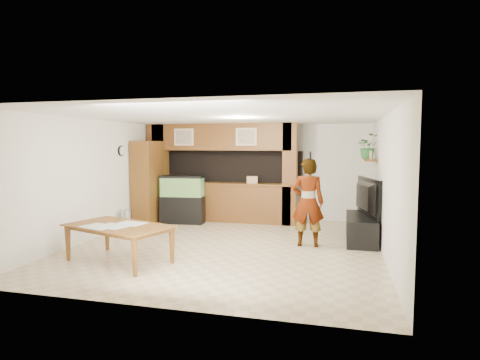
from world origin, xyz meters
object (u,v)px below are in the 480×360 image
(television, at_px, (362,197))
(dining_table, at_px, (118,244))
(person, at_px, (308,202))
(pantry_cabinet, at_px, (148,182))
(aquarium, at_px, (182,200))

(television, distance_m, dining_table, 4.99)
(television, xyz_separation_m, person, (-1.07, -0.68, -0.06))
(pantry_cabinet, height_order, television, pantry_cabinet)
(aquarium, distance_m, television, 4.55)
(aquarium, bearing_deg, pantry_cabinet, -175.69)
(pantry_cabinet, height_order, person, pantry_cabinet)
(pantry_cabinet, distance_m, dining_table, 3.69)
(aquarium, relative_size, television, 0.89)
(pantry_cabinet, distance_m, aquarium, 1.03)
(television, bearing_deg, person, 108.61)
(person, bearing_deg, television, -152.96)
(person, bearing_deg, aquarium, -30.90)
(dining_table, bearing_deg, pantry_cabinet, 126.83)
(aquarium, bearing_deg, television, -16.69)
(television, height_order, person, person)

